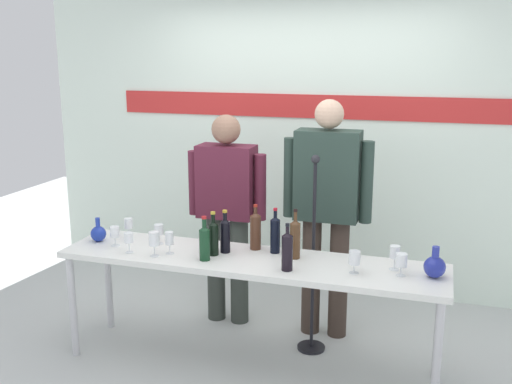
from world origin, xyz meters
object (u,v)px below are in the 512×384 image
Objects in this scene: wine_bottle_4 at (275,233)px; wine_glass_left_3 at (129,238)px; wine_bottle_2 at (225,234)px; wine_bottle_3 at (295,238)px; presenter_left at (227,205)px; wine_glass_right_0 at (395,253)px; wine_bottle_1 at (287,250)px; wine_glass_left_4 at (159,230)px; microphone_stand at (312,288)px; wine_bottle_5 at (213,237)px; wine_glass_left_1 at (154,239)px; decanter_blue_right at (435,266)px; wine_glass_left_2 at (115,232)px; presenter_right at (327,202)px; wine_glass_left_5 at (129,224)px; wine_bottle_0 at (255,230)px; display_table at (249,267)px; decanter_blue_left at (98,233)px; wine_glass_right_2 at (401,260)px; wine_glass_right_1 at (354,258)px; wine_glass_left_0 at (169,239)px; wine_bottle_6 at (205,242)px.

wine_glass_left_3 is (-0.93, -0.30, -0.03)m from wine_bottle_4.
wine_bottle_3 is (0.47, 0.03, 0.01)m from wine_bottle_2.
wine_glass_right_0 is (1.31, -0.55, -0.06)m from presenter_left.
wine_glass_left_4 is at bearing 166.97° from wine_bottle_1.
wine_bottle_5 is at bearing -148.51° from microphone_stand.
wine_bottle_4 is 0.80m from wine_glass_left_1.
decanter_blue_right is 2.13m from wine_glass_left_2.
presenter_right is 1.44m from wine_glass_left_5.
presenter_left is 0.89m from wine_glass_left_2.
wine_bottle_1 reaches higher than wine_glass_left_1.
wine_glass_right_0 is (0.94, -0.11, -0.03)m from wine_bottle_0.
wine_bottle_5 is at bearing 2.41° from wine_glass_left_2.
wine_glass_left_2 is at bearing -130.86° from presenter_left.
wine_glass_left_5 is (0.00, 0.19, 0.01)m from wine_glass_left_2.
display_table is 8.50× the size of wine_bottle_1.
wine_bottle_5 is at bearing -179.09° from decanter_blue_right.
decanter_blue_left reaches higher than display_table.
wine_glass_left_1 is 1.58m from wine_glass_right_2.
wine_glass_right_1 reaches higher than wine_glass_left_3.
wine_glass_right_2 is (0.68, -0.11, -0.04)m from wine_bottle_3.
wine_glass_left_0 reaches higher than wine_glass_right_1.
wine_bottle_1 is at bearing -61.54° from wine_bottle_4.
wine_bottle_3 reaches higher than wine_glass_right_2.
wine_glass_right_2 is at bearing -170.68° from decanter_blue_right.
presenter_left reaches higher than wine_glass_left_4.
wine_glass_right_2 is (0.05, -0.10, -0.01)m from wine_glass_right_0.
wine_bottle_6 is 1.92× the size of wine_glass_right_0.
presenter_right is at bearing 37.47° from wine_glass_left_0.
wine_glass_right_1 is (1.30, 0.09, -0.02)m from wine_glass_left_1.
wine_bottle_3 is (0.30, -0.10, 0.00)m from wine_bottle_0.
wine_glass_right_1 is at bearing -32.59° from presenter_left.
wine_bottle_1 is (-0.09, -0.77, -0.12)m from presenter_right.
decanter_blue_right reaches higher than wine_glass_left_5.
wine_glass_left_5 is at bearing 37.93° from decanter_blue_left.
wine_glass_left_5 is at bearing 168.51° from wine_glass_left_4.
wine_bottle_5 reaches higher than wine_glass_left_2.
display_table is 8.12× the size of wine_bottle_0.
wine_glass_left_4 is (-0.69, 0.09, 0.17)m from display_table.
wine_glass_left_1 is at bearing -165.95° from display_table.
wine_bottle_0 is at bearing 168.30° from wine_bottle_4.
wine_glass_left_5 is at bearing -139.86° from presenter_left.
wine_glass_left_3 is (-0.54, -0.02, -0.02)m from wine_bottle_6.
wine_bottle_2 is 0.51m from wine_glass_left_4.
wine_glass_right_2 is (-0.19, -0.03, 0.03)m from decanter_blue_right.
wine_bottle_6 is 1.97× the size of wine_glass_left_0.
wine_glass_left_4 is 0.10× the size of microphone_stand.
wine_glass_left_0 is at bearing -177.89° from wine_glass_right_2.
presenter_left is at bearing 74.20° from wine_glass_left_1.
wine_glass_left_0 is at bearing -27.11° from wine_glass_left_5.
wine_bottle_6 is at bearing 178.18° from wine_bottle_1.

